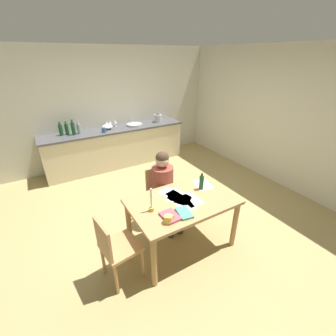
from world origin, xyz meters
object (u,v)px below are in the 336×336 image
at_px(person_seated, 165,186).
at_px(bottle_sauce, 79,128).
at_px(wine_glass_near_sink, 115,122).
at_px(wine_glass_by_kettle, 110,123).
at_px(bottle_vinegar, 67,129).
at_px(book_cookery, 184,213).
at_px(bottle_wine_red, 73,128).
at_px(book_magazine, 170,216).
at_px(coffee_mug, 169,219).
at_px(wine_glass_back_left, 106,123).
at_px(mixing_bowl, 107,127).
at_px(teacup_on_counter, 104,130).
at_px(dining_table, 182,207).
at_px(bottle_oil, 61,130).
at_px(wine_bottle_on_table, 201,182).
at_px(chair_at_table, 160,192).
at_px(stovetop_kettle, 158,118).
at_px(chair_side_empty, 116,247).
at_px(sink_unit, 134,124).
at_px(candlestick, 151,205).

xyz_separation_m(person_seated, bottle_sauce, (-0.67, 2.47, 0.33)).
distance_m(wine_glass_near_sink, wine_glass_by_kettle, 0.12).
distance_m(bottle_vinegar, wine_glass_by_kettle, 0.94).
distance_m(book_cookery, bottle_wine_red, 3.27).
height_order(book_magazine, wine_glass_by_kettle, wine_glass_by_kettle).
relative_size(coffee_mug, wine_glass_back_left, 0.81).
height_order(wine_glass_near_sink, wine_glass_by_kettle, same).
relative_size(person_seated, mixing_bowl, 5.17).
xyz_separation_m(book_magazine, wine_glass_back_left, (0.31, 3.32, 0.25)).
bearing_deg(book_cookery, mixing_bowl, 97.32).
height_order(book_cookery, teacup_on_counter, teacup_on_counter).
relative_size(bottle_vinegar, wine_glass_near_sink, 1.79).
xyz_separation_m(dining_table, wine_glass_near_sink, (0.20, 3.11, 0.37)).
bearing_deg(bottle_oil, bottle_sauce, -9.33).
relative_size(wine_bottle_on_table, bottle_wine_red, 0.76).
relative_size(chair_at_table, mixing_bowl, 3.73).
distance_m(bottle_wine_red, teacup_on_counter, 0.62).
bearing_deg(bottle_vinegar, book_cookery, -77.69).
bearing_deg(stovetop_kettle, coffee_mug, -116.60).
relative_size(coffee_mug, wine_bottle_on_table, 0.52).
height_order(bottle_wine_red, wine_glass_near_sink, bottle_wine_red).
bearing_deg(book_cookery, wine_glass_by_kettle, 95.60).
xyz_separation_m(chair_at_table, chair_side_empty, (-0.97, -0.74, 0.01)).
bearing_deg(person_seated, bottle_vinegar, 109.52).
relative_size(bottle_wine_red, wine_glass_by_kettle, 2.07).
height_order(coffee_mug, stovetop_kettle, stovetop_kettle).
xyz_separation_m(person_seated, mixing_bowl, (-0.06, 2.48, 0.27)).
bearing_deg(wine_glass_near_sink, chair_side_empty, -109.60).
height_order(chair_at_table, wine_glass_by_kettle, wine_glass_by_kettle).
bearing_deg(chair_side_empty, stovetop_kettle, 54.27).
distance_m(chair_side_empty, bottle_vinegar, 3.17).
bearing_deg(mixing_bowl, teacup_on_counter, -124.47).
xyz_separation_m(coffee_mug, bottle_wine_red, (-0.37, 3.24, 0.24)).
xyz_separation_m(book_magazine, bottle_vinegar, (-0.55, 3.26, 0.26)).
relative_size(sink_unit, wine_glass_near_sink, 2.34).
relative_size(coffee_mug, sink_unit, 0.35).
bearing_deg(chair_at_table, sink_unit, 75.97).
distance_m(book_magazine, bottle_vinegar, 3.32).
height_order(person_seated, stovetop_kettle, person_seated).
distance_m(stovetop_kettle, wine_glass_back_left, 1.26).
bearing_deg(person_seated, bottle_wine_red, 107.79).
bearing_deg(chair_side_empty, book_magazine, -12.42).
bearing_deg(candlestick, coffee_mug, -77.09).
height_order(candlestick, bottle_wine_red, bottle_wine_red).
xyz_separation_m(wine_bottle_on_table, bottle_sauce, (-1.00, 2.90, 0.16)).
distance_m(book_magazine, book_cookery, 0.17).
xyz_separation_m(bottle_vinegar, wine_glass_by_kettle, (0.94, 0.06, -0.01)).
relative_size(chair_at_table, person_seated, 0.72).
height_order(wine_glass_near_sink, wine_glass_back_left, same).
distance_m(bottle_vinegar, mixing_bowl, 0.84).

